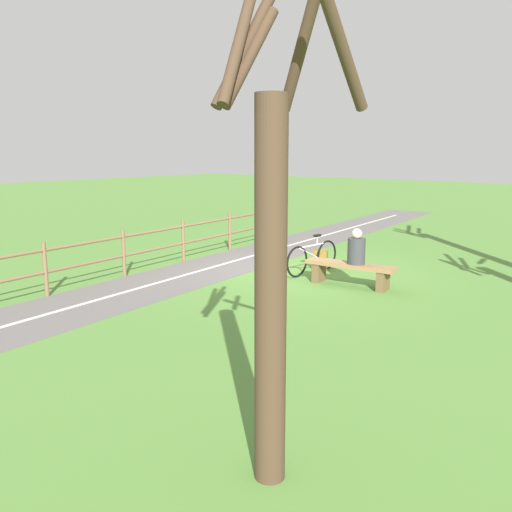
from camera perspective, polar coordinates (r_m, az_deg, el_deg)
The scene contains 9 objects.
ground_plane at distance 12.28m, azimuth 4.06°, elevation -1.74°, with size 80.00×80.00×0.00m, color #548438.
paved_path at distance 10.52m, azimuth -15.55°, elevation -4.28°, with size 2.01×36.00×0.02m, color #66605E.
path_centre_line at distance 10.52m, azimuth -15.56°, elevation -4.23°, with size 0.10×32.00×0.00m, color silver.
bench at distance 11.12m, azimuth 10.03°, elevation -1.48°, with size 1.93×0.57×0.48m.
person_seated at distance 10.98m, azimuth 10.69°, elevation 0.73°, with size 0.39×0.39×0.73m.
bicycle at distance 12.14m, azimuth 6.06°, elevation -0.14°, with size 0.22×1.78×0.88m.
backpack at distance 12.59m, azimuth 6.92°, elevation -0.41°, with size 0.39×0.37×0.47m.
fence_roadside at distance 11.40m, azimuth -17.61°, elevation 0.01°, with size 1.31×13.79×1.06m.
tree_by_path at distance 4.19m, azimuth 1.67°, elevation 0.00°, with size 0.99×1.07×4.13m.
Camera 1 is at (-6.78, 9.87, 2.72)m, focal length 37.40 mm.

